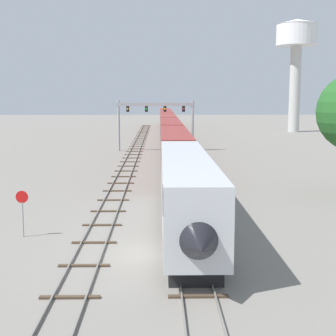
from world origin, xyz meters
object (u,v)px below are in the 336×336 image
at_px(signal_gantry, 156,114).
at_px(water_tower, 296,44).
at_px(passenger_train, 169,130).
at_px(stop_sign, 22,207).

xyz_separation_m(signal_gantry, water_tower, (32.60, 41.06, 14.81)).
bearing_deg(passenger_train, stop_sign, -99.85).
relative_size(signal_gantry, water_tower, 0.46).
bearing_deg(stop_sign, passenger_train, 80.15).
bearing_deg(passenger_train, signal_gantry, -102.95).
bearing_deg(water_tower, passenger_train, -134.15).
distance_m(passenger_train, stop_sign, 58.45).
relative_size(passenger_train, signal_gantry, 11.11).
xyz_separation_m(passenger_train, water_tower, (30.35, 31.27, 17.95)).
height_order(passenger_train, stop_sign, passenger_train).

